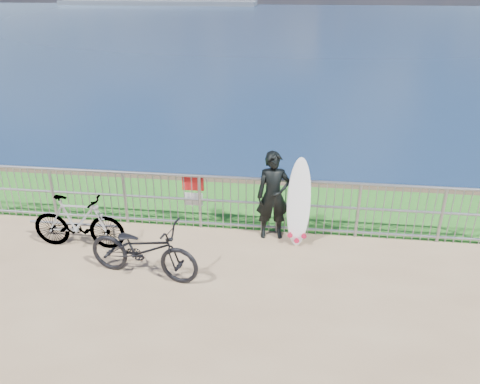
# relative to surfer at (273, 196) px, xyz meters

# --- Properties ---
(grass_strip) EXTENTS (120.00, 120.00, 0.00)m
(grass_strip) POSITION_rel_surfer_xyz_m (-0.92, 1.27, -0.84)
(grass_strip) COLOR #20671C
(grass_strip) RESTS_ON ground
(seascape) EXTENTS (260.00, 260.00, 5.00)m
(seascape) POSITION_rel_surfer_xyz_m (-44.67, 146.05, -4.88)
(seascape) COLOR brown
(seascape) RESTS_ON ground
(railing) EXTENTS (10.06, 0.10, 1.13)m
(railing) POSITION_rel_surfer_xyz_m (-0.91, 0.17, -0.27)
(railing) COLOR gray
(railing) RESTS_ON ground
(surfer) EXTENTS (0.68, 0.50, 1.70)m
(surfer) POSITION_rel_surfer_xyz_m (0.00, 0.00, 0.00)
(surfer) COLOR black
(surfer) RESTS_ON ground
(surfboard) EXTENTS (0.44, 0.41, 1.64)m
(surfboard) POSITION_rel_surfer_xyz_m (0.47, -0.15, -0.10)
(surfboard) COLOR white
(surfboard) RESTS_ON ground
(bicycle_near) EXTENTS (2.00, 0.99, 1.01)m
(bicycle_near) POSITION_rel_surfer_xyz_m (-2.01, -1.56, -0.35)
(bicycle_near) COLOR black
(bicycle_near) RESTS_ON ground
(bicycle_far) EXTENTS (1.71, 0.49, 1.02)m
(bicycle_far) POSITION_rel_surfer_xyz_m (-3.45, -0.82, -0.34)
(bicycle_far) COLOR black
(bicycle_far) RESTS_ON ground
(bike_rack) EXTENTS (1.72, 0.05, 0.36)m
(bike_rack) POSITION_rel_surfer_xyz_m (-3.66, -0.60, -0.55)
(bike_rack) COLOR gray
(bike_rack) RESTS_ON ground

